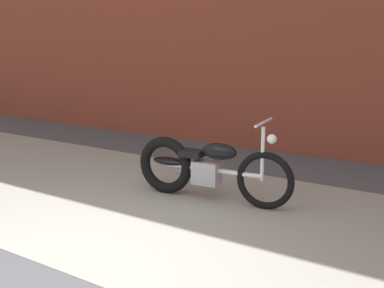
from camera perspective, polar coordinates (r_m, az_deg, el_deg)
ground_plane at (r=3.97m, az=-15.46°, el=-15.80°), size 80.00×80.00×0.00m
sidewalk_slab at (r=5.18m, az=-1.03°, el=-8.32°), size 36.00×3.50×0.01m
motorcycle_black at (r=5.41m, az=1.14°, el=-2.98°), size 2.01×0.58×1.03m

